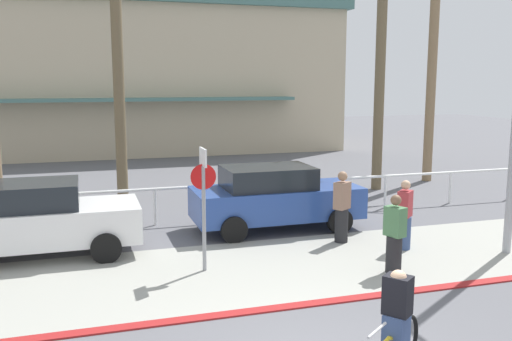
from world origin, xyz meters
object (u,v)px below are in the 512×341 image
stop_sign_bike_lane (204,192)px  cyclist_yellow_0 (395,328)px  pedestrian_0 (404,218)px  car_white_1 (35,219)px  pedestrian_1 (394,238)px  car_blue_2 (274,197)px  pedestrian_2 (342,210)px

stop_sign_bike_lane → cyclist_yellow_0: 5.15m
pedestrian_0 → cyclist_yellow_0: bearing=-123.2°
cyclist_yellow_0 → pedestrian_0: size_ratio=0.91×
stop_sign_bike_lane → car_white_1: (-3.38, 2.06, -0.81)m
car_white_1 → pedestrian_0: car_white_1 is taller
car_white_1 → cyclist_yellow_0: car_white_1 is taller
stop_sign_bike_lane → pedestrian_1: (3.65, -1.26, -0.93)m
car_blue_2 → pedestrian_1: bearing=-73.2°
stop_sign_bike_lane → pedestrian_2: 3.84m
car_blue_2 → cyclist_yellow_0: (-0.94, -7.52, -0.18)m
car_white_1 → pedestrian_1: (7.03, -3.32, -0.12)m
stop_sign_bike_lane → car_white_1: 4.04m
stop_sign_bike_lane → pedestrian_0: stop_sign_bike_lane is taller
cyclist_yellow_0 → stop_sign_bike_lane: bearing=107.4°
car_white_1 → pedestrian_0: (8.11, -1.96, -0.11)m
stop_sign_bike_lane → car_white_1: bearing=148.7°
stop_sign_bike_lane → car_blue_2: size_ratio=0.58×
stop_sign_bike_lane → pedestrian_1: 3.97m
pedestrian_1 → pedestrian_2: size_ratio=0.93×
pedestrian_2 → pedestrian_1: bearing=-88.6°
car_blue_2 → cyclist_yellow_0: car_blue_2 is taller
car_white_1 → pedestrian_1: 7.78m
car_white_1 → pedestrian_2: size_ratio=2.50×
pedestrian_1 → pedestrian_2: bearing=91.4°
car_white_1 → pedestrian_2: pedestrian_2 is taller
car_blue_2 → pedestrian_2: size_ratio=2.50×
car_white_1 → cyclist_yellow_0: bearing=-54.6°
car_blue_2 → pedestrian_0: (2.28, -2.60, -0.11)m
stop_sign_bike_lane → car_white_1: size_ratio=0.58×
car_blue_2 → pedestrian_2: pedestrian_2 is taller
pedestrian_0 → stop_sign_bike_lane: bearing=-178.8°
pedestrian_1 → pedestrian_0: bearing=51.5°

